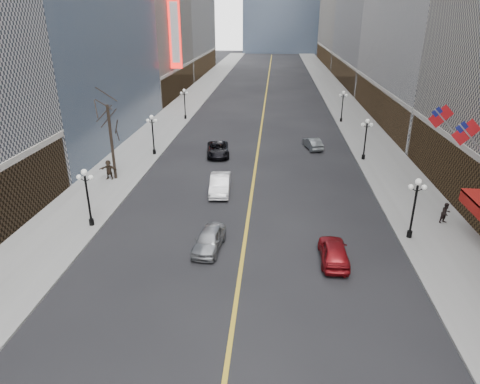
% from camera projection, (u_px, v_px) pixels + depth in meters
% --- Properties ---
extents(sidewalk_east, '(6.00, 230.00, 0.15)m').
position_uv_depth(sidewalk_east, '(352.00, 116.00, 67.50)').
color(sidewalk_east, gray).
rests_on(sidewalk_east, ground).
extents(sidewalk_west, '(6.00, 230.00, 0.15)m').
position_uv_depth(sidewalk_west, '(177.00, 113.00, 69.59)').
color(sidewalk_west, gray).
rests_on(sidewalk_west, ground).
extents(lane_line, '(0.25, 200.00, 0.02)m').
position_uv_depth(lane_line, '(265.00, 103.00, 77.77)').
color(lane_line, gold).
rests_on(lane_line, ground).
extents(streetlamp_east_1, '(1.26, 0.44, 4.52)m').
position_uv_depth(streetlamp_east_1, '(415.00, 202.00, 29.78)').
color(streetlamp_east_1, black).
rests_on(streetlamp_east_1, sidewalk_east).
extents(streetlamp_east_2, '(1.26, 0.44, 4.52)m').
position_uv_depth(streetlamp_east_2, '(366.00, 135.00, 46.34)').
color(streetlamp_east_2, black).
rests_on(streetlamp_east_2, sidewalk_east).
extents(streetlamp_east_3, '(1.26, 0.44, 4.52)m').
position_uv_depth(streetlamp_east_3, '(343.00, 103.00, 62.89)').
color(streetlamp_east_3, black).
rests_on(streetlamp_east_3, sidewalk_east).
extents(streetlamp_west_1, '(1.26, 0.44, 4.52)m').
position_uv_depth(streetlamp_west_1, '(87.00, 192.00, 31.55)').
color(streetlamp_west_1, black).
rests_on(streetlamp_west_1, sidewalk_west).
extents(streetlamp_west_2, '(1.26, 0.44, 4.52)m').
position_uv_depth(streetlamp_west_2, '(153.00, 131.00, 48.10)').
color(streetlamp_west_2, black).
rests_on(streetlamp_west_2, sidewalk_west).
extents(streetlamp_west_3, '(1.26, 0.44, 4.52)m').
position_uv_depth(streetlamp_west_3, '(185.00, 101.00, 64.66)').
color(streetlamp_west_3, black).
rests_on(streetlamp_west_3, sidewalk_west).
extents(flag_4, '(2.87, 0.12, 2.87)m').
position_uv_depth(flag_4, '(468.00, 135.00, 29.67)').
color(flag_4, '#B2B2B7').
rests_on(flag_4, ground).
extents(flag_5, '(2.87, 0.12, 2.87)m').
position_uv_depth(flag_5, '(443.00, 118.00, 34.27)').
color(flag_5, '#B2B2B7').
rests_on(flag_5, ground).
extents(awning_c, '(1.40, 4.00, 0.93)m').
position_uv_depth(awning_c, '(480.00, 202.00, 29.39)').
color(awning_c, maroon).
rests_on(awning_c, ground).
extents(theatre_marquee, '(2.00, 0.55, 12.00)m').
position_uv_depth(theatre_marquee, '(175.00, 33.00, 74.33)').
color(theatre_marquee, red).
rests_on(theatre_marquee, ground).
extents(tree_west_far, '(3.60, 3.60, 7.92)m').
position_uv_depth(tree_west_far, '(109.00, 117.00, 39.59)').
color(tree_west_far, '#2D231C').
rests_on(tree_west_far, sidewalk_west).
extents(car_nb_near, '(2.17, 4.48, 1.47)m').
position_uv_depth(car_nb_near, '(209.00, 239.00, 29.32)').
color(car_nb_near, gray).
rests_on(car_nb_near, ground).
extents(car_nb_mid, '(2.05, 5.02, 1.62)m').
position_uv_depth(car_nb_mid, '(220.00, 184.00, 38.64)').
color(car_nb_mid, white).
rests_on(car_nb_mid, ground).
extents(car_nb_far, '(3.17, 5.59, 1.47)m').
position_uv_depth(car_nb_far, '(218.00, 149.00, 48.82)').
color(car_nb_far, black).
rests_on(car_nb_far, ground).
extents(car_sb_mid, '(1.78, 4.41, 1.50)m').
position_uv_depth(car_sb_mid, '(334.00, 251.00, 27.81)').
color(car_sb_mid, maroon).
rests_on(car_sb_mid, ground).
extents(car_sb_far, '(2.33, 4.24, 1.33)m').
position_uv_depth(car_sb_far, '(313.00, 143.00, 51.30)').
color(car_sb_far, '#565C5F').
rests_on(car_sb_far, ground).
extents(ped_east_walk, '(0.91, 0.74, 1.65)m').
position_uv_depth(ped_east_walk, '(446.00, 213.00, 32.65)').
color(ped_east_walk, black).
rests_on(ped_east_walk, sidewalk_east).
extents(ped_west_far, '(1.82, 0.63, 1.93)m').
position_uv_depth(ped_west_far, '(109.00, 170.00, 41.34)').
color(ped_west_far, '#2F231A').
rests_on(ped_west_far, sidewalk_west).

